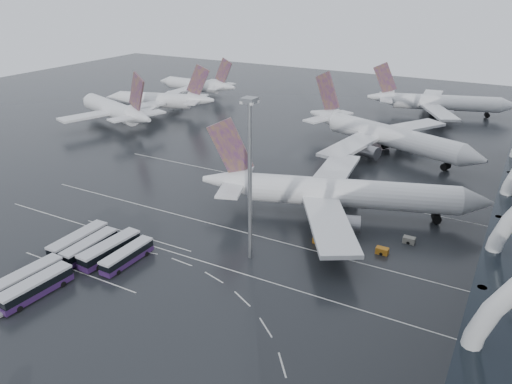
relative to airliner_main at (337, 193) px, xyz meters
The scene contains 22 objects.
ground 31.03m from the airliner_main, 107.15° to the right, with size 420.00×420.00×0.00m, color black.
lane_marking_near 32.92m from the airliner_main, 106.11° to the right, with size 120.00×0.25×0.01m, color silver.
lane_marking_mid 20.15m from the airliner_main, 117.65° to the right, with size 120.00×0.25×0.01m, color silver.
lane_marking_far 15.07m from the airliner_main, 129.84° to the left, with size 120.00×0.25×0.01m, color silver.
bus_bay_line_south 56.23m from the airliner_main, 126.14° to the right, with size 28.00×0.25×0.01m, color silver.
bus_bay_line_north 44.40m from the airliner_main, 138.51° to the right, with size 28.00×0.25×0.01m, color silver.
airliner_main is the anchor object (origin of this frame).
airliner_gate_b 49.13m from the airliner_main, 93.73° to the left, with size 60.72×53.98×21.72m.
airliner_gate_c 103.37m from the airliner_main, 88.54° to the left, with size 54.74×49.81×19.85m.
jet_remote_west 101.40m from the airliner_main, 161.71° to the left, with size 48.70×39.61×21.62m.
jet_remote_mid 108.06m from the airliner_main, 149.82° to the left, with size 44.50×36.15×19.64m.
jet_remote_far 132.21m from the airliner_main, 138.65° to the left, with size 41.11×33.06×18.00m.
bus_row_near_a 55.34m from the airliner_main, 134.91° to the right, with size 3.32×13.36×3.28m.
bus_row_near_b 53.27m from the airliner_main, 131.77° to the right, with size 3.12×12.60×3.09m.
bus_row_near_c 49.74m from the airliner_main, 128.89° to the right, with size 3.81×13.62×3.32m.
bus_row_near_d 47.16m from the airliner_main, 124.89° to the right, with size 2.98×12.00×2.95m.
bus_row_far_a 64.36m from the airliner_main, 124.86° to the right, with size 3.70×12.99×3.16m.
bus_row_far_b 63.39m from the airliner_main, 121.42° to the right, with size 3.75×13.21×3.21m.
floodlight_mast 30.07m from the airliner_main, 106.97° to the right, with size 2.38×2.38×31.00m.
gse_cart_belly_a 19.00m from the airliner_main, 40.11° to the right, with size 2.39×1.41×1.30m, color #B96E18.
gse_cart_belly_c 14.84m from the airliner_main, 83.47° to the right, with size 2.20×1.30×1.20m, color #B96E18.
gse_cart_belly_d 18.91m from the airliner_main, 15.59° to the right, with size 2.40×1.42×1.31m, color slate.
Camera 1 is at (42.56, -68.51, 49.54)m, focal length 35.00 mm.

